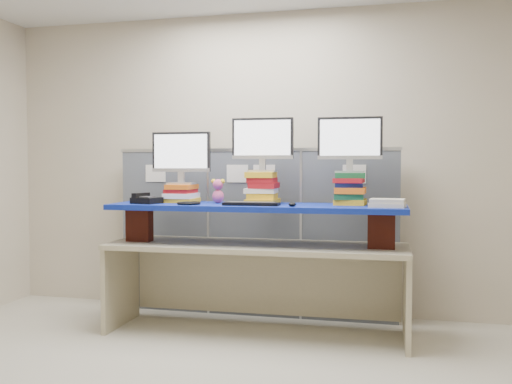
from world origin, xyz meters
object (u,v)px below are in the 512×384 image
(desk, at_px, (256,262))
(monitor_left, at_px, (181,155))
(blue_board, at_px, (256,207))
(monitor_center, at_px, (263,141))
(monitor_right, at_px, (350,141))
(desk_phone, at_px, (146,200))
(keyboard, at_px, (251,204))

(desk, xyz_separation_m, monitor_left, (-0.68, 0.11, 0.88))
(blue_board, height_order, monitor_center, monitor_center)
(monitor_center, bearing_deg, desk, -103.58)
(desk, height_order, blue_board, blue_board)
(monitor_right, xyz_separation_m, desk_phone, (-1.65, -0.25, -0.48))
(blue_board, xyz_separation_m, monitor_center, (0.03, 0.12, 0.54))
(keyboard, distance_m, desk_phone, 0.90)
(keyboard, height_order, desk_phone, desk_phone)
(desk_phone, bearing_deg, blue_board, 21.23)
(desk, bearing_deg, keyboard, -92.96)
(keyboard, bearing_deg, desk_phone, 176.50)
(desk, height_order, monitor_left, monitor_left)
(desk, distance_m, keyboard, 0.50)
(desk, distance_m, blue_board, 0.45)
(monitor_right, height_order, desk_phone, monitor_right)
(monitor_right, bearing_deg, monitor_center, -180.00)
(blue_board, bearing_deg, monitor_right, 9.10)
(monitor_right, height_order, keyboard, monitor_right)
(desk, xyz_separation_m, monitor_center, (0.03, 0.12, 0.98))
(blue_board, xyz_separation_m, monitor_left, (-0.68, 0.11, 0.43))
(monitor_right, bearing_deg, monitor_left, -180.00)
(monitor_right, relative_size, keyboard, 1.14)
(monitor_center, height_order, keyboard, monitor_center)
(monitor_center, bearing_deg, keyboard, -98.00)
(monitor_left, relative_size, monitor_right, 1.00)
(blue_board, height_order, monitor_left, monitor_left)
(monitor_right, bearing_deg, blue_board, -170.90)
(blue_board, bearing_deg, desk, 56.91)
(desk, xyz_separation_m, keyboard, (-0.00, -0.13, 0.48))
(monitor_left, distance_m, monitor_center, 0.72)
(monitor_left, distance_m, desk_phone, 0.49)
(desk_phone, bearing_deg, monitor_right, 22.48)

